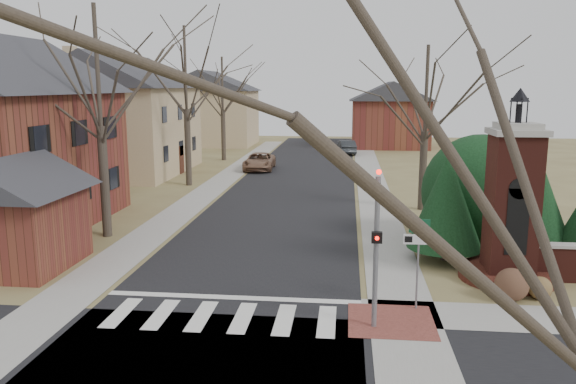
# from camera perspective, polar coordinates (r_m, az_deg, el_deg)

# --- Properties ---
(ground) EXTENTS (120.00, 120.00, 0.00)m
(ground) POSITION_cam_1_polar(r_m,az_deg,el_deg) (15.88, -7.35, -13.64)
(ground) COLOR brown
(ground) RESTS_ON ground
(main_street) EXTENTS (8.00, 70.00, 0.01)m
(main_street) POSITION_cam_1_polar(r_m,az_deg,el_deg) (36.80, 0.53, 0.51)
(main_street) COLOR black
(main_street) RESTS_ON ground
(crosswalk_zone) EXTENTS (8.00, 2.20, 0.02)m
(crosswalk_zone) POSITION_cam_1_polar(r_m,az_deg,el_deg) (16.59, -6.70, -12.50)
(crosswalk_zone) COLOR silver
(crosswalk_zone) RESTS_ON ground
(stop_bar) EXTENTS (8.00, 0.35, 0.02)m
(stop_bar) POSITION_cam_1_polar(r_m,az_deg,el_deg) (17.94, -5.64, -10.63)
(stop_bar) COLOR silver
(stop_bar) RESTS_ON ground
(sidewalk_right_main) EXTENTS (2.00, 60.00, 0.02)m
(sidewalk_right_main) POSITION_cam_1_polar(r_m,az_deg,el_deg) (36.68, 8.64, 0.36)
(sidewalk_right_main) COLOR gray
(sidewalk_right_main) RESTS_ON ground
(sidewalk_left) EXTENTS (2.00, 60.00, 0.02)m
(sidewalk_left) POSITION_cam_1_polar(r_m,az_deg,el_deg) (37.65, -7.37, 0.66)
(sidewalk_left) COLOR gray
(sidewalk_left) RESTS_ON ground
(curb_apron) EXTENTS (2.40, 2.40, 0.02)m
(curb_apron) POSITION_cam_1_polar(r_m,az_deg,el_deg) (16.45, 10.43, -12.79)
(curb_apron) COLOR brown
(curb_apron) RESTS_ON ground
(traffic_signal_pole) EXTENTS (0.28, 0.41, 4.50)m
(traffic_signal_pole) POSITION_cam_1_polar(r_m,az_deg,el_deg) (15.17, 8.98, -4.47)
(traffic_signal_pole) COLOR slate
(traffic_signal_pole) RESTS_ON ground
(sign_post) EXTENTS (0.90, 0.07, 2.75)m
(sign_post) POSITION_cam_1_polar(r_m,az_deg,el_deg) (16.81, 13.11, -5.37)
(sign_post) COLOR slate
(sign_post) RESTS_ON ground
(brick_gate_monument) EXTENTS (3.20, 3.20, 6.47)m
(brick_gate_monument) POSITION_cam_1_polar(r_m,az_deg,el_deg) (20.30, 21.70, -2.46)
(brick_gate_monument) COLOR #4D1D16
(brick_gate_monument) RESTS_ON ground
(house_stucco_left) EXTENTS (9.80, 12.80, 9.28)m
(house_stucco_left) POSITION_cam_1_polar(r_m,az_deg,el_deg) (44.46, -16.57, 7.79)
(house_stucco_left) COLOR tan
(house_stucco_left) RESTS_ON ground
(garage_left) EXTENTS (4.80, 4.80, 4.29)m
(garage_left) POSITION_cam_1_polar(r_m,az_deg,el_deg) (22.49, -26.32, -1.40)
(garage_left) COLOR brown
(garage_left) RESTS_ON ground
(house_distant_left) EXTENTS (10.80, 8.80, 8.53)m
(house_distant_left) POSITION_cam_1_polar(r_m,az_deg,el_deg) (63.99, -8.05, 8.58)
(house_distant_left) COLOR tan
(house_distant_left) RESTS_ON ground
(house_distant_right) EXTENTS (8.80, 8.80, 7.30)m
(house_distant_right) POSITION_cam_1_polar(r_m,az_deg,el_deg) (62.28, 10.30, 7.90)
(house_distant_right) COLOR brown
(house_distant_right) RESTS_ON ground
(evergreen_near) EXTENTS (2.80, 2.80, 4.10)m
(evergreen_near) POSITION_cam_1_polar(r_m,az_deg,el_deg) (21.79, 15.77, -0.88)
(evergreen_near) COLOR #473D33
(evergreen_near) RESTS_ON ground
(evergreen_mid) EXTENTS (3.40, 3.40, 4.70)m
(evergreen_mid) POSITION_cam_1_polar(r_m,az_deg,el_deg) (23.66, 23.22, 0.29)
(evergreen_mid) COLOR #473D33
(evergreen_mid) RESTS_ON ground
(evergreen_mass) EXTENTS (4.80, 4.80, 4.80)m
(evergreen_mass) POSITION_cam_1_polar(r_m,az_deg,el_deg) (24.54, 18.96, 0.45)
(evergreen_mass) COLOR black
(evergreen_mass) RESTS_ON ground
(bare_tree_0) EXTENTS (8.05, 8.05, 11.15)m
(bare_tree_0) POSITION_cam_1_polar(r_m,az_deg,el_deg) (25.35, -18.86, 12.81)
(bare_tree_0) COLOR #473D33
(bare_tree_0) RESTS_ON ground
(bare_tree_1) EXTENTS (8.40, 8.40, 11.64)m
(bare_tree_1) POSITION_cam_1_polar(r_m,az_deg,el_deg) (37.57, -10.41, 12.85)
(bare_tree_1) COLOR #473D33
(bare_tree_1) RESTS_ON ground
(bare_tree_2) EXTENTS (7.35, 7.35, 10.19)m
(bare_tree_2) POSITION_cam_1_polar(r_m,az_deg,el_deg) (50.27, -6.70, 11.22)
(bare_tree_2) COLOR #473D33
(bare_tree_2) RESTS_ON ground
(bare_tree_3) EXTENTS (7.00, 7.00, 9.70)m
(bare_tree_3) POSITION_cam_1_polar(r_m,az_deg,el_deg) (30.32, 13.92, 10.72)
(bare_tree_3) COLOR #473D33
(bare_tree_3) RESTS_ON ground
(pickup_truck) EXTENTS (2.34, 4.85, 1.33)m
(pickup_truck) POSITION_cam_1_polar(r_m,az_deg,el_deg) (44.37, -2.93, 3.12)
(pickup_truck) COLOR #89634B
(pickup_truck) RESTS_ON ground
(distant_car) EXTENTS (2.03, 4.29, 1.36)m
(distant_car) POSITION_cam_1_polar(r_m,az_deg,el_deg) (55.07, 5.95, 4.57)
(distant_car) COLOR #2D3134
(distant_car) RESTS_ON ground
(dry_shrub_left) EXTENTS (1.03, 1.03, 1.03)m
(dry_shrub_left) POSITION_cam_1_polar(r_m,az_deg,el_deg) (18.79, 21.78, -8.74)
(dry_shrub_left) COLOR brown
(dry_shrub_left) RESTS_ON ground
(dry_shrub_right) EXTENTS (0.72, 0.72, 0.72)m
(dry_shrub_right) POSITION_cam_1_polar(r_m,az_deg,el_deg) (19.31, 24.24, -8.89)
(dry_shrub_right) COLOR brown
(dry_shrub_right) RESTS_ON ground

